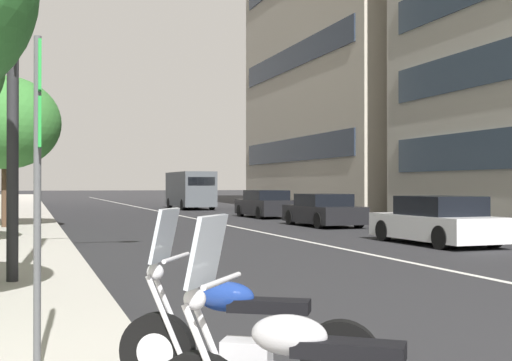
{
  "coord_description": "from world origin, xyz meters",
  "views": [
    {
      "loc": [
        -3.08,
        7.69,
        1.66
      ],
      "look_at": [
        11.35,
        2.8,
        1.76
      ],
      "focal_mm": 47.03,
      "sensor_mm": 36.0,
      "label": 1
    }
  ],
  "objects_px": {
    "delivery_van_ahead": "(190,189)",
    "parking_sign_by_curb": "(38,162)",
    "motorcycle_second_in_row": "(241,339)",
    "street_tree_mid_sidewalk": "(5,123)",
    "car_following_behind": "(437,222)",
    "car_mid_block_traffic": "(323,211)",
    "car_approaching_light": "(265,204)"
  },
  "relations": [
    {
      "from": "motorcycle_second_in_row",
      "to": "delivery_van_ahead",
      "type": "bearing_deg",
      "value": -72.15
    },
    {
      "from": "motorcycle_second_in_row",
      "to": "parking_sign_by_curb",
      "type": "bearing_deg",
      "value": 9.03
    },
    {
      "from": "motorcycle_second_in_row",
      "to": "street_tree_mid_sidewalk",
      "type": "relative_size",
      "value": 0.35
    },
    {
      "from": "parking_sign_by_curb",
      "to": "street_tree_mid_sidewalk",
      "type": "relative_size",
      "value": 0.5
    },
    {
      "from": "delivery_van_ahead",
      "to": "street_tree_mid_sidewalk",
      "type": "distance_m",
      "value": 22.5
    },
    {
      "from": "motorcycle_second_in_row",
      "to": "street_tree_mid_sidewalk",
      "type": "xyz_separation_m",
      "value": [
        20.5,
        2.43,
        3.45
      ]
    },
    {
      "from": "car_approaching_light",
      "to": "delivery_van_ahead",
      "type": "relative_size",
      "value": 0.7
    },
    {
      "from": "car_mid_block_traffic",
      "to": "car_approaching_light",
      "type": "relative_size",
      "value": 0.98
    },
    {
      "from": "car_mid_block_traffic",
      "to": "street_tree_mid_sidewalk",
      "type": "distance_m",
      "value": 12.47
    },
    {
      "from": "car_following_behind",
      "to": "delivery_van_ahead",
      "type": "relative_size",
      "value": 0.7
    },
    {
      "from": "parking_sign_by_curb",
      "to": "car_mid_block_traffic",
      "type": "bearing_deg",
      "value": -30.47
    },
    {
      "from": "motorcycle_second_in_row",
      "to": "delivery_van_ahead",
      "type": "xyz_separation_m",
      "value": [
        39.81,
        -8.85,
        0.92
      ]
    },
    {
      "from": "street_tree_mid_sidewalk",
      "to": "car_following_behind",
      "type": "bearing_deg",
      "value": -129.41
    },
    {
      "from": "car_mid_block_traffic",
      "to": "parking_sign_by_curb",
      "type": "bearing_deg",
      "value": 147.8
    },
    {
      "from": "motorcycle_second_in_row",
      "to": "street_tree_mid_sidewalk",
      "type": "bearing_deg",
      "value": -52.86
    },
    {
      "from": "delivery_van_ahead",
      "to": "motorcycle_second_in_row",
      "type": "bearing_deg",
      "value": 166.67
    },
    {
      "from": "motorcycle_second_in_row",
      "to": "car_approaching_light",
      "type": "relative_size",
      "value": 0.44
    },
    {
      "from": "motorcycle_second_in_row",
      "to": "car_following_behind",
      "type": "height_order",
      "value": "motorcycle_second_in_row"
    },
    {
      "from": "motorcycle_second_in_row",
      "to": "parking_sign_by_curb",
      "type": "xyz_separation_m",
      "value": [
        0.6,
        1.53,
        1.41
      ]
    },
    {
      "from": "delivery_van_ahead",
      "to": "parking_sign_by_curb",
      "type": "relative_size",
      "value": 2.27
    },
    {
      "from": "motorcycle_second_in_row",
      "to": "parking_sign_by_curb",
      "type": "height_order",
      "value": "parking_sign_by_curb"
    },
    {
      "from": "car_following_behind",
      "to": "parking_sign_by_curb",
      "type": "distance_m",
      "value": 14.95
    },
    {
      "from": "car_following_behind",
      "to": "street_tree_mid_sidewalk",
      "type": "distance_m",
      "value": 15.35
    },
    {
      "from": "delivery_van_ahead",
      "to": "car_approaching_light",
      "type": "bearing_deg",
      "value": -177.03
    },
    {
      "from": "car_following_behind",
      "to": "street_tree_mid_sidewalk",
      "type": "bearing_deg",
      "value": 48.88
    },
    {
      "from": "delivery_van_ahead",
      "to": "parking_sign_by_curb",
      "type": "bearing_deg",
      "value": 164.38
    },
    {
      "from": "motorcycle_second_in_row",
      "to": "car_following_behind",
      "type": "xyz_separation_m",
      "value": [
        10.98,
        -9.16,
        0.2
      ]
    },
    {
      "from": "car_following_behind",
      "to": "delivery_van_ahead",
      "type": "height_order",
      "value": "delivery_van_ahead"
    },
    {
      "from": "car_mid_block_traffic",
      "to": "car_approaching_light",
      "type": "distance_m",
      "value": 7.39
    },
    {
      "from": "parking_sign_by_curb",
      "to": "street_tree_mid_sidewalk",
      "type": "height_order",
      "value": "street_tree_mid_sidewalk"
    },
    {
      "from": "street_tree_mid_sidewalk",
      "to": "car_approaching_light",
      "type": "bearing_deg",
      "value": -62.48
    },
    {
      "from": "delivery_van_ahead",
      "to": "parking_sign_by_curb",
      "type": "height_order",
      "value": "parking_sign_by_curb"
    }
  ]
}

